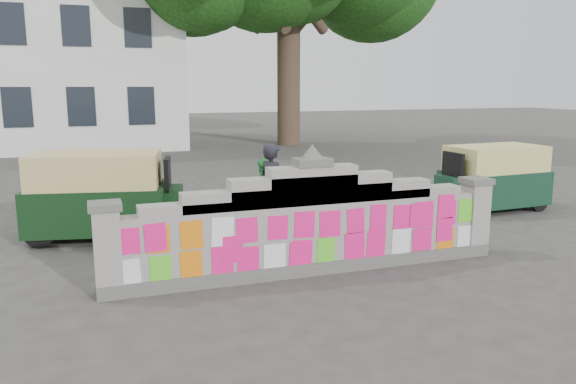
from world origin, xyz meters
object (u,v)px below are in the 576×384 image
cyclist_bike (273,220)px  rickshaw_right (492,177)px  rickshaw_left (102,194)px  pedestrian (265,197)px  cyclist_rider (272,202)px

cyclist_bike → rickshaw_right: bearing=-98.4°
rickshaw_right → rickshaw_left: bearing=-6.0°
cyclist_bike → pedestrian: (0.11, 0.79, 0.27)m
cyclist_bike → cyclist_rider: 0.33m
rickshaw_left → rickshaw_right: 8.63m
cyclist_bike → cyclist_rider: (0.00, 0.00, 0.33)m
rickshaw_right → pedestrian: bearing=0.8°
cyclist_bike → rickshaw_left: bearing=40.8°
cyclist_bike → rickshaw_right: size_ratio=0.67×
cyclist_rider → pedestrian: size_ratio=1.08×
cyclist_bike → cyclist_rider: size_ratio=1.12×
pedestrian → rickshaw_left: (-2.99, 0.84, 0.09)m
cyclist_bike → cyclist_rider: bearing=-19.6°
cyclist_bike → rickshaw_left: (-2.88, 1.64, 0.37)m
cyclist_rider → rickshaw_left: bearing=40.8°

